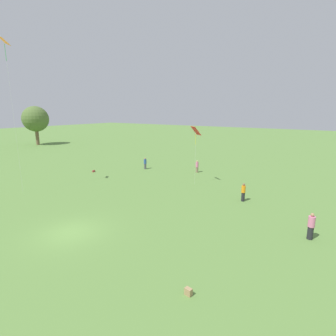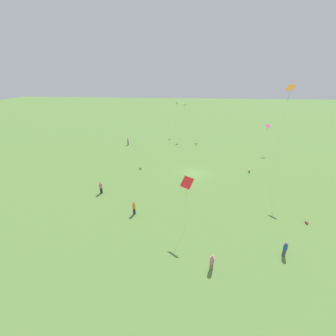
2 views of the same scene
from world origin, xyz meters
name	(u,v)px [view 1 (image 1 of 2)]	position (x,y,z in m)	size (l,w,h in m)	color
ground_plane	(72,232)	(0.00, 0.00, 0.00)	(240.00, 240.00, 0.00)	#5B843D
tree_2	(35,119)	(25.73, 48.46, 6.40)	(6.25, 6.25, 9.57)	brown
person_0	(243,192)	(13.41, -8.05, 0.89)	(0.54, 0.54, 1.78)	#232328
person_1	(311,226)	(8.46, -14.31, 0.93)	(0.52, 0.52, 1.88)	#232328
person_2	(145,163)	(19.18, 8.63, 0.84)	(0.45, 0.45, 1.70)	#4C4C51
person_3	(197,167)	(21.51, 1.19, 0.84)	(0.52, 0.52, 1.71)	#847056
kite_0	(5,48)	(3.10, 12.55, 14.39)	(1.22, 1.17, 15.42)	orange
kite_2	(196,132)	(16.07, -1.36, 6.19)	(1.43, 1.50, 6.79)	red
picnic_bag_0	(188,292)	(-0.99, -10.18, 0.18)	(0.28, 0.38, 0.36)	#A58459
picnic_bag_1	(94,171)	(13.53, 13.45, 0.13)	(0.41, 0.22, 0.26)	#933833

